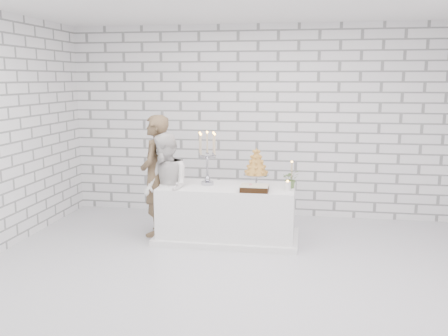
% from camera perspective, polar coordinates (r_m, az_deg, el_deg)
% --- Properties ---
extents(ground, '(6.00, 5.00, 0.01)m').
position_cam_1_polar(ground, '(5.80, 1.14, -11.75)').
color(ground, silver).
rests_on(ground, ground).
extents(wall_back, '(6.00, 0.01, 3.00)m').
position_cam_1_polar(wall_back, '(7.89, 3.82, 5.33)').
color(wall_back, white).
rests_on(wall_back, ground).
extents(wall_front, '(6.00, 0.01, 3.00)m').
position_cam_1_polar(wall_front, '(3.00, -5.69, -2.74)').
color(wall_front, white).
rests_on(wall_front, ground).
extents(cake_table, '(1.80, 0.80, 0.75)m').
position_cam_1_polar(cake_table, '(6.75, 0.35, -5.20)').
color(cake_table, white).
rests_on(cake_table, ground).
extents(groom, '(0.42, 0.62, 1.68)m').
position_cam_1_polar(groom, '(6.97, -7.86, -0.87)').
color(groom, brown).
rests_on(groom, ground).
extents(bride, '(0.88, 0.90, 1.46)m').
position_cam_1_polar(bride, '(6.72, -6.67, -2.21)').
color(bride, white).
rests_on(bride, ground).
extents(candelabra, '(0.37, 0.37, 0.73)m').
position_cam_1_polar(candelabra, '(6.68, -1.93, 1.13)').
color(candelabra, '#A5A5AF').
rests_on(candelabra, cake_table).
extents(croquembouche, '(0.39, 0.39, 0.52)m').
position_cam_1_polar(croquembouche, '(6.62, 3.72, 0.12)').
color(croquembouche, '#946222').
rests_on(croquembouche, cake_table).
extents(chocolate_cake, '(0.36, 0.26, 0.08)m').
position_cam_1_polar(chocolate_cake, '(6.36, 3.52, -2.33)').
color(chocolate_cake, black).
rests_on(chocolate_cake, cake_table).
extents(pillar_candle, '(0.09, 0.09, 0.12)m').
position_cam_1_polar(pillar_candle, '(6.42, 7.29, -2.10)').
color(pillar_candle, white).
rests_on(pillar_candle, cake_table).
extents(extra_taper, '(0.07, 0.07, 0.32)m').
position_cam_1_polar(extra_taper, '(6.69, 7.76, -0.73)').
color(extra_taper, '#CBB690').
rests_on(extra_taper, cake_table).
extents(flowers, '(0.25, 0.23, 0.24)m').
position_cam_1_polar(flowers, '(6.59, 7.67, -1.24)').
color(flowers, '#3C6236').
rests_on(flowers, cake_table).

